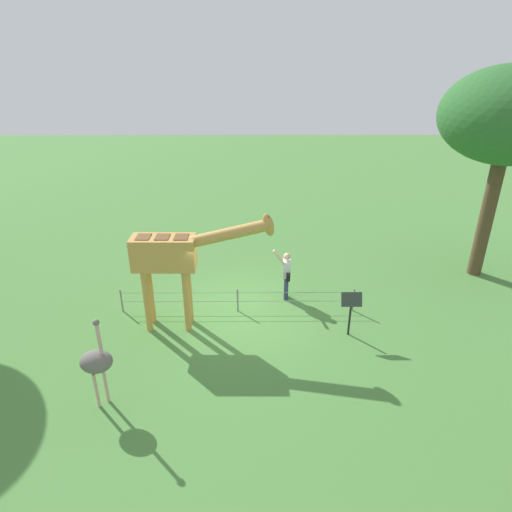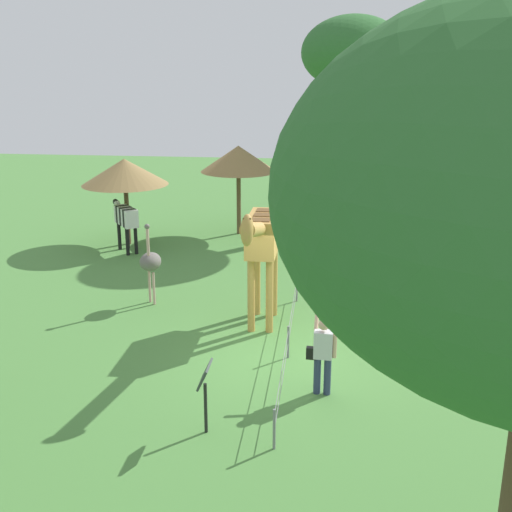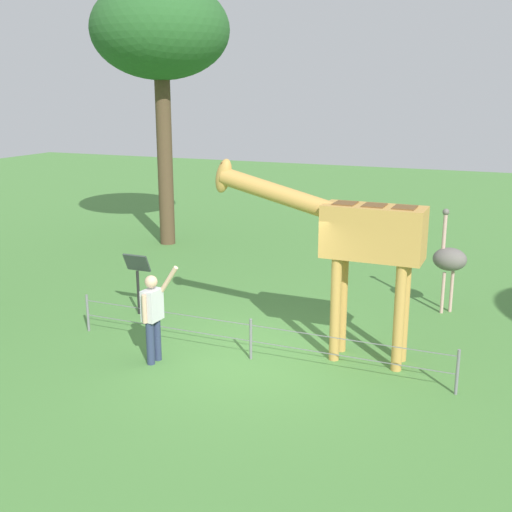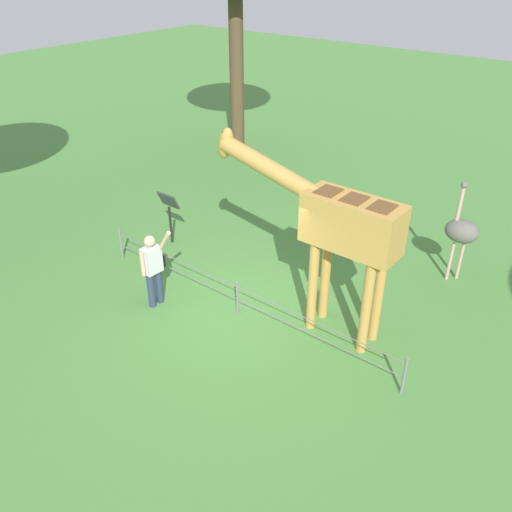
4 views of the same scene
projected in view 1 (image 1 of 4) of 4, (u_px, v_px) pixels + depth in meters
name	position (u px, v px, depth m)	size (l,w,h in m)	color
ground_plane	(238.00, 312.00, 13.47)	(60.00, 60.00, 0.00)	#4C843D
giraffe	(176.00, 256.00, 11.89)	(3.85, 0.72, 3.46)	#C69347
visitor	(286.00, 273.00, 13.84)	(0.59, 0.59, 1.76)	navy
ostrich	(97.00, 362.00, 9.51)	(0.70, 0.56, 2.25)	#CC9E93
tree_northeast	(510.00, 117.00, 13.53)	(4.25, 4.25, 6.90)	brown
info_sign	(351.00, 305.00, 12.03)	(0.56, 0.21, 1.32)	black
wire_fence	(238.00, 299.00, 13.36)	(7.05, 0.05, 0.75)	slate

